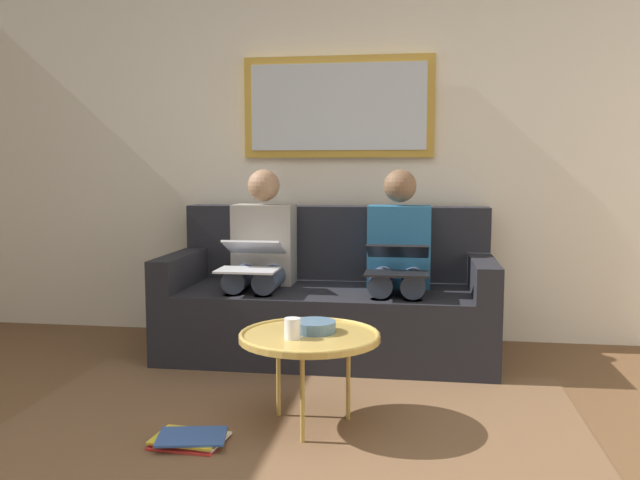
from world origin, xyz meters
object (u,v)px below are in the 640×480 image
framed_mirror (338,107)px  cup (292,328)px  magazine_stack (190,439)px  coffee_table (310,337)px  person_right (261,256)px  laptop_silver (251,257)px  bowl (314,327)px  laptop_black (397,261)px  couch (330,303)px  person_left (399,258)px

framed_mirror → cup: 2.01m
magazine_stack → coffee_table: bearing=-149.3°
person_right → laptop_silver: 0.23m
bowl → person_right: size_ratio=0.17×
laptop_black → person_right: 0.88m
couch → magazine_stack: couch is taller
laptop_silver → magazine_stack: size_ratio=1.20×
couch → person_left: 0.52m
person_right → laptop_black: bearing=164.6°
couch → framed_mirror: (0.00, -0.39, 1.24)m
cup → laptop_black: (-0.41, -1.00, 0.16)m
couch → coffee_table: size_ratio=3.17×
couch → laptop_black: (-0.42, 0.30, 0.31)m
couch → laptop_silver: couch is taller
person_left → framed_mirror: bearing=-47.1°
laptop_black → laptop_silver: bearing=-0.4°
framed_mirror → cup: bearing=90.4°
laptop_silver → cup: bearing=113.5°
magazine_stack → bowl: bearing=-146.3°
laptop_silver → magazine_stack: 1.34m
bowl → laptop_silver: (0.51, -0.88, 0.19)m
bowl → couch: bearing=-85.7°
coffee_table → couch: bearing=-86.5°
coffee_table → person_left: person_left is taller
cup → person_left: bearing=-108.4°
couch → person_left: size_ratio=1.74×
framed_mirror → laptop_silver: framed_mirror is taller
person_left → laptop_black: (0.00, 0.23, 0.02)m
couch → laptop_silver: 0.61m
couch → cup: 1.31m
cup → person_right: size_ratio=0.08×
person_right → magazine_stack: 1.54m
coffee_table → framed_mirror: bearing=-87.4°
coffee_table → person_left: bearing=-107.0°
cup → bowl: size_ratio=0.47×
cup → laptop_silver: 1.11m
coffee_table → laptop_silver: size_ratio=1.59×
person_left → coffee_table: bearing=73.0°
couch → framed_mirror: 1.30m
magazine_stack → person_left: bearing=-119.7°
framed_mirror → magazine_stack: framed_mirror is taller
person_right → magazine_stack: bearing=91.5°
person_left → magazine_stack: bearing=60.3°
coffee_table → laptop_silver: 1.07m
couch → laptop_silver: size_ratio=5.05×
person_right → magazine_stack: (-0.04, 1.42, -0.58)m
framed_mirror → person_left: bearing=132.9°
cup → bowl: bearing=-119.9°
laptop_black → bowl: bearing=68.9°
couch → framed_mirror: size_ratio=1.56×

